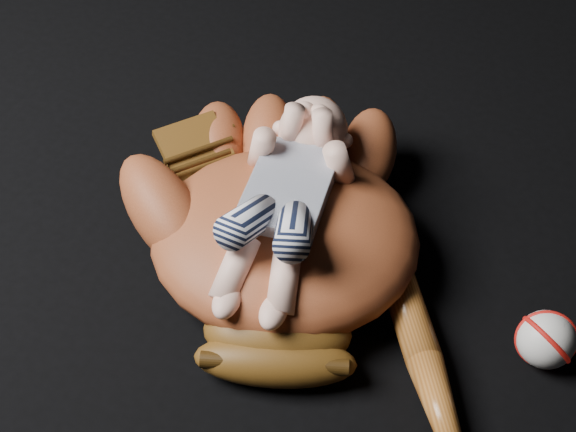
{
  "coord_description": "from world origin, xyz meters",
  "views": [
    {
      "loc": [
        0.31,
        -0.57,
        0.92
      ],
      "look_at": [
        -0.03,
        0.13,
        0.08
      ],
      "focal_mm": 55.0,
      "sensor_mm": 36.0,
      "label": 1
    }
  ],
  "objects_px": {
    "baseball_bat": "(431,381)",
    "baseball": "(546,340)",
    "newborn_baby": "(283,202)",
    "baseball_glove": "(285,229)"
  },
  "relations": [
    {
      "from": "newborn_baby",
      "to": "baseball_bat",
      "type": "height_order",
      "value": "newborn_baby"
    },
    {
      "from": "baseball_glove",
      "to": "baseball",
      "type": "bearing_deg",
      "value": -20.57
    },
    {
      "from": "newborn_baby",
      "to": "baseball",
      "type": "height_order",
      "value": "newborn_baby"
    },
    {
      "from": "baseball_bat",
      "to": "baseball",
      "type": "distance_m",
      "value": 0.15
    },
    {
      "from": "baseball_glove",
      "to": "baseball_bat",
      "type": "relative_size",
      "value": 1.0
    },
    {
      "from": "baseball_bat",
      "to": "baseball",
      "type": "bearing_deg",
      "value": 45.17
    },
    {
      "from": "newborn_baby",
      "to": "baseball_glove",
      "type": "bearing_deg",
      "value": 43.89
    },
    {
      "from": "baseball_bat",
      "to": "newborn_baby",
      "type": "bearing_deg",
      "value": 158.44
    },
    {
      "from": "newborn_baby",
      "to": "baseball_bat",
      "type": "relative_size",
      "value": 0.72
    },
    {
      "from": "baseball_glove",
      "to": "baseball_bat",
      "type": "distance_m",
      "value": 0.27
    }
  ]
}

